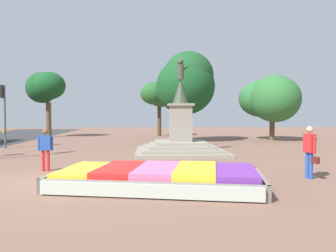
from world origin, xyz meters
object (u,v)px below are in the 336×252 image
object	(u,v)px
statue_monument	(180,138)
pedestrian_near_planter	(45,147)
traffic_light_far_corner	(3,105)
flower_planter	(159,178)
pedestrian_with_handbag	(310,149)

from	to	relation	value
statue_monument	pedestrian_near_planter	world-z (taller)	statue_monument
statue_monument	traffic_light_far_corner	bearing A→B (deg)	165.33
traffic_light_far_corner	pedestrian_near_planter	bearing A→B (deg)	-57.83
flower_planter	traffic_light_far_corner	xyz separation A→B (m)	(-9.40, 11.12, 2.43)
traffic_light_far_corner	pedestrian_near_planter	distance (m)	9.84
flower_planter	pedestrian_near_planter	xyz separation A→B (m)	(-4.25, 2.92, 0.65)
traffic_light_far_corner	pedestrian_near_planter	size ratio (longest dim) A/B	2.46
traffic_light_far_corner	statue_monument	bearing A→B (deg)	-14.67
pedestrian_near_planter	flower_planter	bearing A→B (deg)	-34.52
pedestrian_with_handbag	pedestrian_near_planter	size ratio (longest dim) A/B	1.11
flower_planter	pedestrian_with_handbag	world-z (taller)	pedestrian_with_handbag
traffic_light_far_corner	pedestrian_near_planter	xyz separation A→B (m)	(5.15, -8.19, -1.78)
flower_planter	statue_monument	world-z (taller)	statue_monument
statue_monument	pedestrian_with_handbag	world-z (taller)	statue_monument
pedestrian_with_handbag	pedestrian_near_planter	distance (m)	9.54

